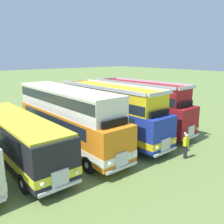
{
  "coord_description": "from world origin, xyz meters",
  "views": [
    {
      "loc": [
        -2.84,
        -15.03,
        6.81
      ],
      "look_at": [
        9.23,
        -0.42,
        2.31
      ],
      "focal_mm": 38.64,
      "sensor_mm": 36.0,
      "label": 1
    }
  ],
  "objects_px": {
    "bus_fifth_in_row": "(17,135)",
    "bus_seventh_in_row": "(110,111)",
    "marshal_person": "(186,146)",
    "bus_sixth_in_row": "(68,116)",
    "bus_eighth_in_row": "(139,105)"
  },
  "relations": [
    {
      "from": "bus_sixth_in_row",
      "to": "bus_fifth_in_row",
      "type": "bearing_deg",
      "value": 178.75
    },
    {
      "from": "bus_sixth_in_row",
      "to": "bus_eighth_in_row",
      "type": "xyz_separation_m",
      "value": [
        7.36,
        -0.14,
        -0.12
      ]
    },
    {
      "from": "bus_sixth_in_row",
      "to": "bus_seventh_in_row",
      "type": "relative_size",
      "value": 1.05
    },
    {
      "from": "bus_seventh_in_row",
      "to": "marshal_person",
      "type": "relative_size",
      "value": 6.46
    },
    {
      "from": "bus_eighth_in_row",
      "to": "bus_fifth_in_row",
      "type": "bearing_deg",
      "value": 178.88
    },
    {
      "from": "bus_fifth_in_row",
      "to": "marshal_person",
      "type": "bearing_deg",
      "value": -37.76
    },
    {
      "from": "bus_sixth_in_row",
      "to": "bus_seventh_in_row",
      "type": "bearing_deg",
      "value": -6.0
    },
    {
      "from": "bus_seventh_in_row",
      "to": "marshal_person",
      "type": "bearing_deg",
      "value": -77.43
    },
    {
      "from": "bus_fifth_in_row",
      "to": "marshal_person",
      "type": "xyz_separation_m",
      "value": [
        8.77,
        -6.79,
        -0.87
      ]
    },
    {
      "from": "bus_fifth_in_row",
      "to": "bus_seventh_in_row",
      "type": "height_order",
      "value": "bus_seventh_in_row"
    },
    {
      "from": "bus_seventh_in_row",
      "to": "bus_eighth_in_row",
      "type": "distance_m",
      "value": 3.69
    },
    {
      "from": "bus_fifth_in_row",
      "to": "bus_sixth_in_row",
      "type": "distance_m",
      "value": 3.75
    },
    {
      "from": "bus_fifth_in_row",
      "to": "bus_seventh_in_row",
      "type": "xyz_separation_m",
      "value": [
        7.36,
        -0.47,
        0.6
      ]
    },
    {
      "from": "bus_sixth_in_row",
      "to": "bus_eighth_in_row",
      "type": "relative_size",
      "value": 1.11
    },
    {
      "from": "bus_sixth_in_row",
      "to": "marshal_person",
      "type": "height_order",
      "value": "bus_sixth_in_row"
    }
  ]
}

